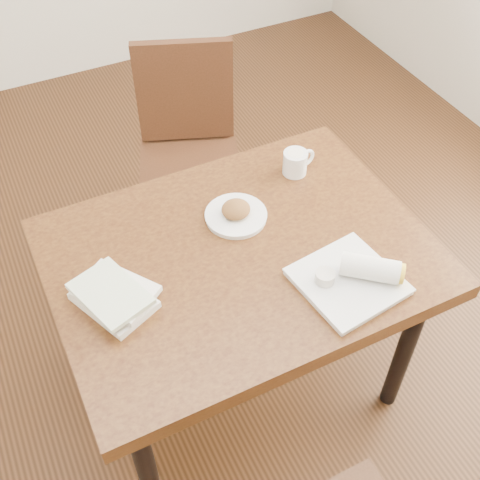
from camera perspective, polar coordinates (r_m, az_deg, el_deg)
name	(u,v)px	position (r m, az deg, el deg)	size (l,w,h in m)	color
ground	(240,378)	(2.46, 0.00, -12.96)	(4.00, 5.00, 0.01)	#472814
table	(240,269)	(1.91, 0.00, -2.75)	(1.15, 0.86, 0.75)	brown
chair_far	(188,143)	(2.58, -4.92, 9.16)	(0.54, 0.54, 0.95)	#462414
plate_scone	(236,213)	(1.93, -0.39, 2.54)	(0.20, 0.20, 0.06)	white
coffee_mug	(296,162)	(2.09, 5.33, 7.38)	(0.12, 0.08, 0.08)	white
plate_burrito	(355,277)	(1.77, 10.86, -3.46)	(0.31, 0.31, 0.09)	white
book_stack	(114,296)	(1.73, -11.89, -5.19)	(0.25, 0.27, 0.06)	white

